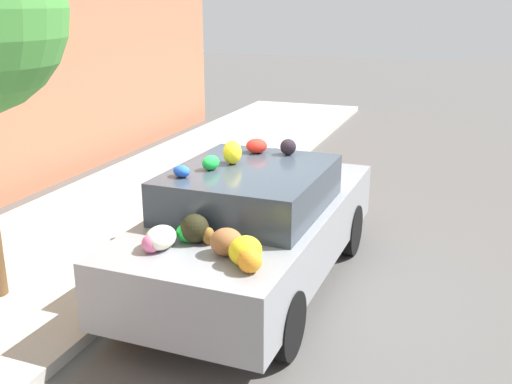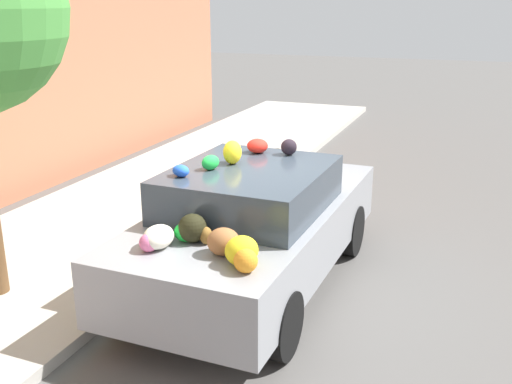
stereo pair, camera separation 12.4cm
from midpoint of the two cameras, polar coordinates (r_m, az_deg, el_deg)
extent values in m
plane|color=#565451|center=(7.09, 0.71, -8.77)|extent=(60.00, 60.00, 0.00)
cube|color=#B2ADA3|center=(8.31, -17.08, -5.01)|extent=(24.00, 3.20, 0.13)
cylinder|color=#B2B2B7|center=(8.10, -8.91, -2.46)|extent=(0.20, 0.20, 0.55)
sphere|color=#B2B2B7|center=(7.99, -9.02, -0.20)|extent=(0.18, 0.18, 0.18)
cube|color=gray|center=(6.83, 0.52, -3.77)|extent=(4.21, 1.88, 0.67)
cube|color=#333D47|center=(6.50, -0.02, 0.36)|extent=(1.91, 1.61, 0.46)
cylinder|color=black|center=(8.36, -1.31, -2.11)|extent=(0.66, 0.20, 0.66)
cylinder|color=black|center=(7.88, 9.58, -3.63)|extent=(0.66, 0.20, 0.66)
cylinder|color=black|center=(6.28, -11.03, -9.46)|extent=(0.66, 0.20, 0.66)
cylinder|color=black|center=(5.63, 3.29, -12.55)|extent=(0.66, 0.20, 0.66)
ellipsoid|color=#FBA422|center=(7.79, 2.46, 2.58)|extent=(0.35, 0.34, 0.28)
ellipsoid|color=yellow|center=(6.57, -1.73, 3.80)|extent=(0.29, 0.26, 0.26)
ellipsoid|color=green|center=(6.36, -3.80, 2.82)|extent=(0.25, 0.21, 0.16)
ellipsoid|color=blue|center=(8.14, 1.31, 3.27)|extent=(0.40, 0.43, 0.28)
sphere|color=black|center=(6.98, 3.66, 4.29)|extent=(0.24, 0.24, 0.19)
ellipsoid|color=green|center=(5.67, -5.92, -3.79)|extent=(0.27, 0.31, 0.20)
ellipsoid|color=yellow|center=(5.15, -0.68, -5.61)|extent=(0.40, 0.39, 0.26)
ellipsoid|color=brown|center=(8.02, 1.43, 2.59)|extent=(0.28, 0.29, 0.16)
sphere|color=pink|center=(5.50, -9.57, -4.80)|extent=(0.20, 0.20, 0.17)
ellipsoid|color=blue|center=(8.13, 4.11, 3.12)|extent=(0.17, 0.18, 0.26)
ellipsoid|color=#975E34|center=(5.36, -2.45, -4.75)|extent=(0.30, 0.31, 0.25)
sphere|color=black|center=(7.91, 2.45, 3.00)|extent=(0.44, 0.44, 0.33)
sphere|color=gold|center=(7.65, 2.76, 2.10)|extent=(0.23, 0.23, 0.22)
ellipsoid|color=white|center=(5.57, -8.66, -4.24)|extent=(0.37, 0.30, 0.21)
sphere|color=orange|center=(5.02, -0.27, -6.57)|extent=(0.27, 0.27, 0.21)
ellipsoid|color=olive|center=(5.61, -4.14, -4.16)|extent=(0.15, 0.14, 0.17)
sphere|color=black|center=(5.65, -5.44, -3.45)|extent=(0.39, 0.39, 0.28)
ellipsoid|color=blue|center=(6.14, -6.60, 2.02)|extent=(0.23, 0.25, 0.12)
ellipsoid|color=red|center=(7.07, 0.64, 4.42)|extent=(0.33, 0.33, 0.17)
camera|label=1|loc=(0.06, -89.47, 0.17)|focal=42.00mm
camera|label=2|loc=(0.06, 90.53, -0.17)|focal=42.00mm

